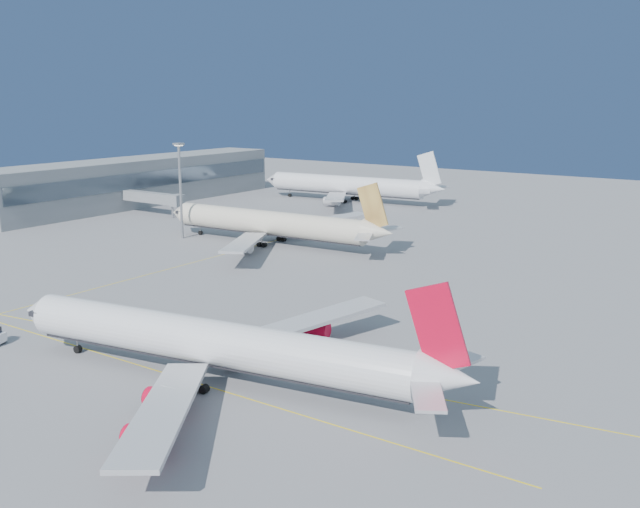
{
  "coord_description": "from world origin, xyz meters",
  "views": [
    {
      "loc": [
        66.49,
        -73.63,
        34.84
      ],
      "look_at": [
        -4.49,
        29.69,
        7.0
      ],
      "focal_mm": 40.0,
      "sensor_mm": 36.0,
      "label": 1
    }
  ],
  "objects_px": {
    "airliner_third": "(350,185)",
    "airliner_virgin": "(220,344)",
    "light_mast": "(180,183)",
    "airliner_etihad": "(273,224)"
  },
  "relations": [
    {
      "from": "airliner_etihad",
      "to": "airliner_third",
      "type": "height_order",
      "value": "airliner_third"
    },
    {
      "from": "airliner_third",
      "to": "airliner_virgin",
      "type": "bearing_deg",
      "value": -68.75
    },
    {
      "from": "airliner_virgin",
      "to": "airliner_etihad",
      "type": "height_order",
      "value": "airliner_etihad"
    },
    {
      "from": "airliner_virgin",
      "to": "airliner_etihad",
      "type": "xyz_separation_m",
      "value": [
        -46.78,
        70.09,
        0.22
      ]
    },
    {
      "from": "airliner_virgin",
      "to": "light_mast",
      "type": "distance_m",
      "value": 94.88
    },
    {
      "from": "airliner_third",
      "to": "light_mast",
      "type": "xyz_separation_m",
      "value": [
        -0.96,
        -77.45,
        8.5
      ]
    },
    {
      "from": "airliner_third",
      "to": "airliner_etihad",
      "type": "bearing_deg",
      "value": -77.29
    },
    {
      "from": "airliner_etihad",
      "to": "light_mast",
      "type": "xyz_separation_m",
      "value": [
        -23.45,
        -6.94,
        8.91
      ]
    },
    {
      "from": "airliner_etihad",
      "to": "airliner_third",
      "type": "distance_m",
      "value": 74.01
    },
    {
      "from": "airliner_third",
      "to": "light_mast",
      "type": "distance_m",
      "value": 77.92
    }
  ]
}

